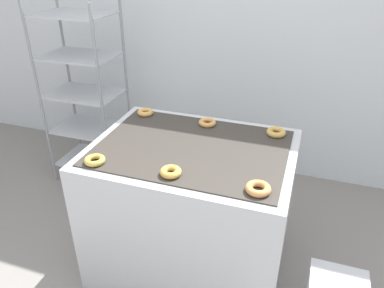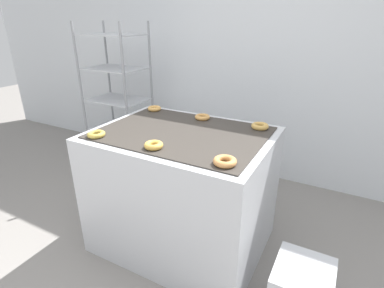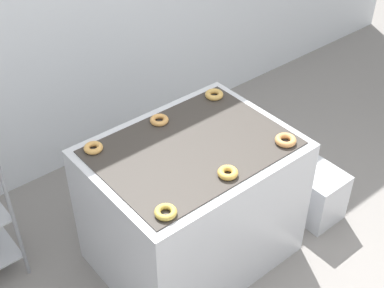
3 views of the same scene
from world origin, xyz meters
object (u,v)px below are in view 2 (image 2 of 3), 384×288
at_px(donut_far_center, 202,117).
at_px(donut_near_right, 225,161).
at_px(donut_far_right, 260,126).
at_px(donut_near_center, 154,145).
at_px(donut_far_left, 154,108).
at_px(donut_near_left, 96,134).
at_px(fryer_machine, 183,190).
at_px(baking_rack_cart, 118,100).

bearing_deg(donut_far_center, donut_near_right, -54.90).
bearing_deg(donut_far_right, donut_far_center, 179.97).
relative_size(donut_near_center, donut_far_left, 1.03).
distance_m(donut_near_center, donut_near_right, 0.46).
bearing_deg(donut_far_left, donut_near_left, -89.26).
bearing_deg(donut_far_right, fryer_machine, -144.80).
xyz_separation_m(donut_near_left, donut_near_center, (0.44, 0.02, 0.00)).
height_order(fryer_machine, donut_near_center, donut_near_center).
xyz_separation_m(donut_near_right, donut_far_left, (-0.92, 0.66, -0.00)).
xyz_separation_m(donut_near_center, donut_far_right, (0.46, 0.64, -0.00)).
relative_size(donut_near_right, donut_far_right, 1.05).
xyz_separation_m(baking_rack_cart, donut_near_left, (0.80, -1.12, 0.12)).
bearing_deg(donut_near_center, donut_far_left, 124.46).
bearing_deg(donut_near_right, fryer_machine, 144.54).
height_order(donut_near_right, donut_far_center, donut_near_right).
height_order(donut_near_left, donut_far_center, same).
bearing_deg(baking_rack_cart, donut_near_right, -32.69).
height_order(baking_rack_cart, donut_far_center, baking_rack_cart).
distance_m(fryer_machine, donut_near_right, 0.74).
height_order(donut_near_left, donut_far_left, same).
height_order(donut_near_center, donut_far_center, donut_near_center).
height_order(donut_near_center, donut_near_right, same).
bearing_deg(donut_near_right, donut_far_center, 125.10).
height_order(donut_near_center, donut_far_right, donut_near_center).
bearing_deg(donut_near_right, donut_near_center, 179.83).
height_order(baking_rack_cart, donut_far_right, baking_rack_cart).
height_order(donut_near_left, donut_near_right, donut_near_right).
xyz_separation_m(fryer_machine, donut_near_left, (-0.45, -0.34, 0.48)).
bearing_deg(fryer_machine, donut_near_right, -35.46).
bearing_deg(baking_rack_cart, donut_near_left, -54.33).
bearing_deg(donut_far_center, baking_rack_cart, 160.15).
xyz_separation_m(donut_near_center, donut_near_right, (0.46, -0.00, -0.00)).
xyz_separation_m(donut_near_center, donut_far_left, (-0.45, 0.66, -0.00)).
bearing_deg(fryer_machine, donut_far_left, 143.71).
xyz_separation_m(fryer_machine, donut_far_right, (0.45, 0.32, 0.49)).
bearing_deg(donut_near_left, donut_far_left, 90.74).
distance_m(donut_near_left, donut_far_left, 0.68).
relative_size(donut_near_center, donut_near_right, 0.90).
relative_size(donut_far_center, donut_far_right, 0.96).
height_order(donut_near_right, donut_far_right, donut_near_right).
bearing_deg(donut_far_right, donut_near_center, -125.94).
xyz_separation_m(baking_rack_cart, donut_far_right, (1.71, -0.45, 0.12)).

